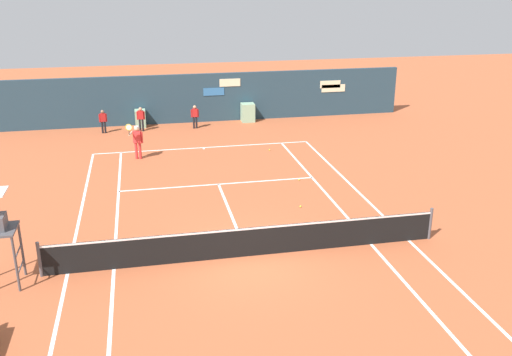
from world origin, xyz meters
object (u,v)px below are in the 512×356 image
ball_kid_left_post (195,115)px  tennis_ball_by_sideline (299,180)px  player_on_baseline (137,139)px  ball_kid_right_post (141,117)px  tennis_ball_mid_court (300,206)px  tennis_ball_near_service_line (269,150)px  ball_kid_centre_post (103,120)px

ball_kid_left_post → tennis_ball_by_sideline: bearing=114.5°
player_on_baseline → ball_kid_left_post: bearing=-109.1°
player_on_baseline → ball_kid_right_post: 5.02m
tennis_ball_by_sideline → tennis_ball_mid_court: size_ratio=1.00×
tennis_ball_by_sideline → tennis_ball_near_service_line: size_ratio=1.00×
ball_kid_left_post → ball_kid_right_post: bearing=4.6°
player_on_baseline → ball_kid_right_post: (0.23, 5.01, -0.18)m
ball_kid_left_post → tennis_ball_near_service_line: bearing=126.7°
tennis_ball_mid_court → ball_kid_left_post: bearing=102.2°
ball_kid_centre_post → tennis_ball_by_sideline: ball_kid_centre_post is taller
tennis_ball_mid_court → ball_kid_right_post: bearing=114.6°
ball_kid_left_post → tennis_ball_near_service_line: (3.11, -4.96, -0.72)m
player_on_baseline → ball_kid_left_post: player_on_baseline is taller
ball_kid_centre_post → tennis_ball_mid_court: (7.58, -12.15, -0.70)m
ball_kid_right_post → tennis_ball_by_sideline: ball_kid_right_post is taller
player_on_baseline → tennis_ball_near_service_line: (6.29, 0.04, -0.92)m
player_on_baseline → tennis_ball_by_sideline: (6.55, -4.34, -0.92)m
ball_kid_centre_post → ball_kid_left_post: size_ratio=0.98×
ball_kid_centre_post → tennis_ball_by_sideline: 12.53m
ball_kid_centre_post → tennis_ball_by_sideline: (8.32, -9.35, -0.70)m
ball_kid_centre_post → tennis_ball_by_sideline: size_ratio=18.71×
ball_kid_left_post → tennis_ball_by_sideline: size_ratio=19.13×
ball_kid_right_post → tennis_ball_mid_court: (5.57, -12.15, -0.73)m
player_on_baseline → ball_kid_right_post: size_ratio=1.36×
ball_kid_left_post → tennis_ball_near_service_line: size_ratio=19.13×
ball_kid_right_post → tennis_ball_mid_court: ball_kid_right_post is taller
ball_kid_right_post → ball_kid_centre_post: bearing=7.7°
ball_kid_centre_post → tennis_ball_near_service_line: size_ratio=18.71×
ball_kid_right_post → ball_kid_left_post: bearing=-172.3°
ball_kid_right_post → tennis_ball_near_service_line: ball_kid_right_post is taller
player_on_baseline → ball_kid_right_post: bearing=-79.4°
ball_kid_left_post → tennis_ball_mid_court: size_ratio=19.13×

